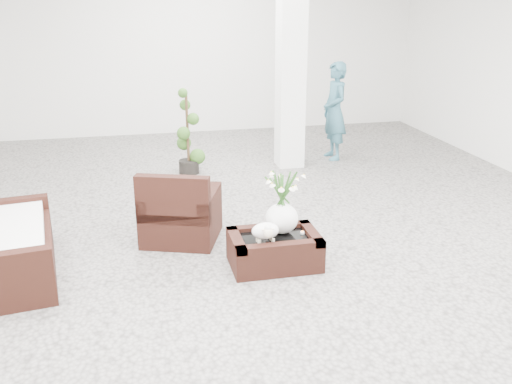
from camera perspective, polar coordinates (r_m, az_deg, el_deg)
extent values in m
plane|color=gray|center=(6.41, -0.20, -4.94)|extent=(11.00, 11.00, 0.00)
cube|color=white|center=(8.89, 3.57, 13.62)|extent=(0.40, 0.40, 3.50)
cube|color=black|center=(5.80, 1.86, -6.00)|extent=(0.90, 0.60, 0.31)
ellipsoid|color=white|center=(5.57, 0.95, -4.13)|extent=(0.28, 0.23, 0.21)
cylinder|color=white|center=(5.82, 4.70, -4.10)|extent=(0.04, 0.04, 0.03)
cube|color=black|center=(6.36, -7.62, -1.17)|extent=(1.01, 0.99, 0.85)
cube|color=black|center=(5.99, -23.62, -4.14)|extent=(0.96, 1.65, 0.83)
imported|color=#346474|center=(9.51, 7.96, 8.11)|extent=(0.41, 0.61, 1.62)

